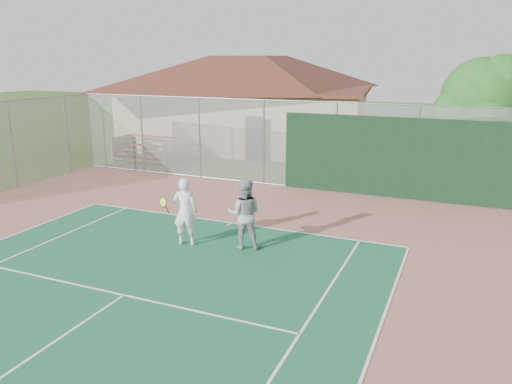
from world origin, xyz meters
TOP-DOWN VIEW (x-y plane):
  - back_fence at (2.11, 16.98)m, footprint 20.08×0.11m
  - side_fence_left at (-10.00, 12.50)m, footprint 0.08×9.00m
  - clubhouse at (-5.44, 25.65)m, footprint 15.68×11.60m
  - bleachers at (-8.31, 19.25)m, footprint 3.32×2.06m
  - tree at (7.15, 19.83)m, footprint 3.79×3.59m
  - player_white_front at (-0.35, 9.68)m, footprint 1.09×0.72m
  - player_grey_back at (1.27, 10.11)m, footprint 1.13×1.00m

SIDE VIEW (x-z plane):
  - bleachers at x=-8.31m, z-range 0.04..1.25m
  - player_white_front at x=-0.35m, z-range 0.00..1.94m
  - player_grey_back at x=1.27m, z-range 0.00..1.95m
  - back_fence at x=2.11m, z-range -0.09..3.43m
  - side_fence_left at x=-10.00m, z-range 0.00..3.50m
  - clubhouse at x=-5.44m, z-range 0.05..6.29m
  - tree at x=7.15m, z-range 0.83..6.12m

